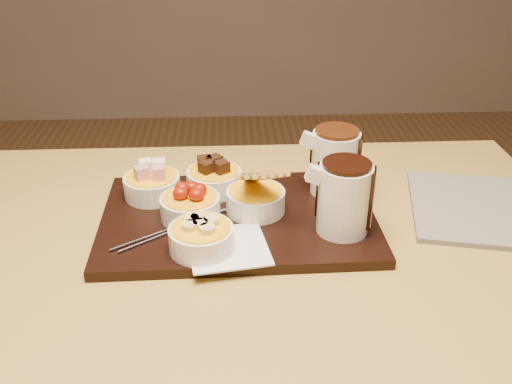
{
  "coord_description": "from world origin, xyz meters",
  "views": [
    {
      "loc": [
        0.01,
        -0.75,
        1.27
      ],
      "look_at": [
        0.05,
        0.08,
        0.81
      ],
      "focal_mm": 40.0,
      "sensor_mm": 36.0,
      "label": 1
    }
  ],
  "objects_px": {
    "pitcher_milk_chocolate": "(335,163)",
    "bowl_strawberries": "(190,208)",
    "serving_board": "(238,219)",
    "dining_table": "(230,298)",
    "pitcher_dark_chocolate": "(344,199)",
    "newspaper": "(501,211)"
  },
  "relations": [
    {
      "from": "pitcher_milk_chocolate",
      "to": "bowl_strawberries",
      "type": "bearing_deg",
      "value": -163.61
    },
    {
      "from": "serving_board",
      "to": "pitcher_milk_chocolate",
      "type": "height_order",
      "value": "pitcher_milk_chocolate"
    },
    {
      "from": "dining_table",
      "to": "pitcher_milk_chocolate",
      "type": "distance_m",
      "value": 0.3
    },
    {
      "from": "pitcher_dark_chocolate",
      "to": "newspaper",
      "type": "distance_m",
      "value": 0.31
    },
    {
      "from": "dining_table",
      "to": "pitcher_dark_chocolate",
      "type": "relative_size",
      "value": 10.47
    },
    {
      "from": "serving_board",
      "to": "dining_table",
      "type": "bearing_deg",
      "value": -103.97
    },
    {
      "from": "serving_board",
      "to": "pitcher_dark_chocolate",
      "type": "bearing_deg",
      "value": -19.98
    },
    {
      "from": "pitcher_milk_chocolate",
      "to": "serving_board",
      "type": "bearing_deg",
      "value": -158.2
    },
    {
      "from": "pitcher_dark_chocolate",
      "to": "newspaper",
      "type": "bearing_deg",
      "value": 11.84
    },
    {
      "from": "pitcher_dark_chocolate",
      "to": "newspaper",
      "type": "height_order",
      "value": "pitcher_dark_chocolate"
    },
    {
      "from": "serving_board",
      "to": "pitcher_milk_chocolate",
      "type": "relative_size",
      "value": 4.01
    },
    {
      "from": "bowl_strawberries",
      "to": "newspaper",
      "type": "height_order",
      "value": "bowl_strawberries"
    },
    {
      "from": "pitcher_milk_chocolate",
      "to": "newspaper",
      "type": "xyz_separation_m",
      "value": [
        0.29,
        -0.06,
        -0.07
      ]
    },
    {
      "from": "newspaper",
      "to": "pitcher_milk_chocolate",
      "type": "bearing_deg",
      "value": -179.86
    },
    {
      "from": "pitcher_dark_chocolate",
      "to": "pitcher_milk_chocolate",
      "type": "xyz_separation_m",
      "value": [
        0.01,
        0.13,
        0.0
      ]
    },
    {
      "from": "pitcher_milk_chocolate",
      "to": "newspaper",
      "type": "bearing_deg",
      "value": -13.26
    },
    {
      "from": "dining_table",
      "to": "newspaper",
      "type": "height_order",
      "value": "newspaper"
    },
    {
      "from": "dining_table",
      "to": "newspaper",
      "type": "distance_m",
      "value": 0.5
    },
    {
      "from": "pitcher_milk_chocolate",
      "to": "newspaper",
      "type": "height_order",
      "value": "pitcher_milk_chocolate"
    },
    {
      "from": "bowl_strawberries",
      "to": "newspaper",
      "type": "relative_size",
      "value": 0.33
    },
    {
      "from": "pitcher_dark_chocolate",
      "to": "newspaper",
      "type": "xyz_separation_m",
      "value": [
        0.3,
        0.07,
        -0.07
      ]
    },
    {
      "from": "pitcher_dark_chocolate",
      "to": "newspaper",
      "type": "relative_size",
      "value": 0.37
    }
  ]
}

